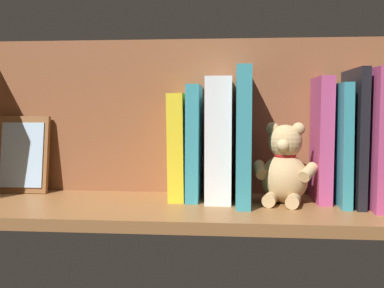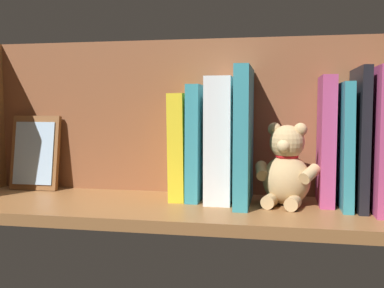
% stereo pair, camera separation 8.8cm
% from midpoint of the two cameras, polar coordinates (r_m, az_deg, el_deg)
% --- Properties ---
extents(ground_plane, '(1.02, 0.29, 0.02)m').
position_cam_midpoint_polar(ground_plane, '(0.90, 2.83, -8.21)').
color(ground_plane, brown).
extents(shelf_back_panel, '(1.02, 0.02, 0.34)m').
position_cam_midpoint_polar(shelf_back_panel, '(1.00, 3.85, 3.44)').
color(shelf_back_panel, brown).
rests_on(shelf_back_panel, ground_plane).
extents(book_3, '(0.02, 0.18, 0.26)m').
position_cam_midpoint_polar(book_3, '(0.92, 24.71, 0.54)').
color(book_3, '#B23F72').
rests_on(book_3, ground_plane).
extents(book_4, '(0.02, 0.16, 0.26)m').
position_cam_midpoint_polar(book_4, '(0.92, 22.83, 0.68)').
color(book_4, black).
rests_on(book_4, ground_plane).
extents(book_5, '(0.02, 0.15, 0.23)m').
position_cam_midpoint_polar(book_5, '(0.92, 21.19, -0.14)').
color(book_5, teal).
rests_on(book_5, ground_plane).
extents(book_6, '(0.03, 0.12, 0.25)m').
position_cam_midpoint_polar(book_6, '(0.93, 19.13, 0.42)').
color(book_6, '#B23F72').
rests_on(book_6, ground_plane).
extents(teddy_bear, '(0.13, 0.12, 0.16)m').
position_cam_midpoint_polar(teddy_bear, '(0.90, 14.55, -3.08)').
color(teddy_bear, tan).
rests_on(teddy_bear, ground_plane).
extents(book_7, '(0.03, 0.17, 0.27)m').
position_cam_midpoint_polar(book_7, '(0.90, 9.37, 1.01)').
color(book_7, teal).
rests_on(book_7, ground_plane).
extents(dictionary_thick_white, '(0.05, 0.13, 0.25)m').
position_cam_midpoint_polar(dictionary_thick_white, '(0.92, 6.41, 0.55)').
color(dictionary_thick_white, white).
rests_on(dictionary_thick_white, ground_plane).
extents(book_8, '(0.03, 0.12, 0.23)m').
position_cam_midpoint_polar(book_8, '(0.93, 3.55, 0.18)').
color(book_8, teal).
rests_on(book_8, ground_plane).
extents(book_9, '(0.03, 0.12, 0.22)m').
position_cam_midpoint_polar(book_9, '(0.94, 1.30, -0.30)').
color(book_9, yellow).
rests_on(book_9, ground_plane).
extents(picture_frame_leaning, '(0.11, 0.04, 0.17)m').
position_cam_midpoint_polar(picture_frame_leaning, '(1.09, -16.97, -1.09)').
color(picture_frame_leaning, brown).
rests_on(picture_frame_leaning, ground_plane).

